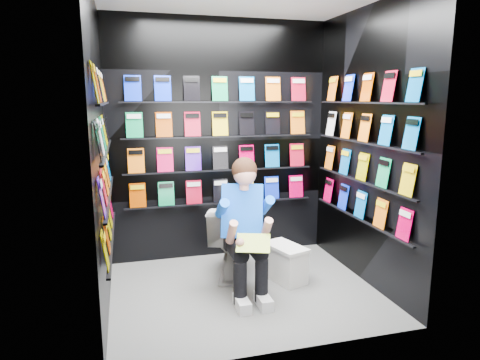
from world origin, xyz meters
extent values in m
plane|color=slate|center=(0.00, 0.00, 0.00)|extent=(2.40, 2.40, 0.00)
cube|color=black|center=(0.00, 1.00, 1.30)|extent=(2.40, 0.04, 2.60)
cube|color=black|center=(0.00, -1.00, 1.30)|extent=(2.40, 0.04, 2.60)
cube|color=black|center=(-1.20, 0.00, 1.30)|extent=(0.04, 2.00, 2.60)
cube|color=black|center=(1.20, 0.00, 1.30)|extent=(0.04, 2.00, 2.60)
imported|color=white|center=(-0.02, 0.40, 0.37)|extent=(0.65, 0.85, 0.73)
cube|color=silver|center=(0.46, 0.14, 0.16)|extent=(0.36, 0.48, 0.32)
cube|color=silver|center=(0.46, 0.14, 0.34)|extent=(0.38, 0.51, 0.03)
cube|color=#299421|center=(-0.02, -0.33, 0.58)|extent=(0.32, 0.25, 0.12)
camera|label=1|loc=(-1.00, -3.57, 1.76)|focal=32.00mm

